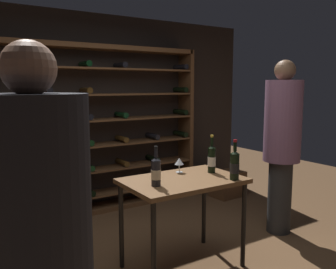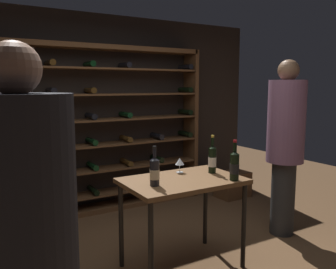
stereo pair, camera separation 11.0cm
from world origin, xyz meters
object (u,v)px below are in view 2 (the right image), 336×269
(person_guest_blue_shirt, at_px, (24,247))
(wine_crate, at_px, (233,184))
(person_guest_plum_blouse, at_px, (285,139))
(tasting_table, at_px, (182,189))
(wine_glass_stemmed_right, at_px, (180,162))
(wine_bottle_green_slim, at_px, (212,159))
(wine_bottle_amber_reserve, at_px, (155,171))
(wine_bottle_black_capsule, at_px, (234,166))
(wine_rack, at_px, (91,131))

(person_guest_blue_shirt, distance_m, wine_crate, 4.21)
(person_guest_plum_blouse, bearing_deg, tasting_table, -17.59)
(wine_glass_stemmed_right, bearing_deg, wine_bottle_green_slim, -31.93)
(tasting_table, xyz_separation_m, person_guest_blue_shirt, (-1.50, -1.12, 0.27))
(person_guest_blue_shirt, relative_size, wine_bottle_amber_reserve, 5.47)
(wine_bottle_amber_reserve, height_order, wine_glass_stemmed_right, wine_bottle_amber_reserve)
(tasting_table, bearing_deg, person_guest_blue_shirt, -143.18)
(person_guest_blue_shirt, height_order, wine_crate, person_guest_blue_shirt)
(wine_bottle_green_slim, height_order, wine_bottle_amber_reserve, wine_bottle_green_slim)
(person_guest_blue_shirt, relative_size, wine_bottle_black_capsule, 5.10)
(wine_bottle_black_capsule, bearing_deg, wine_rack, 105.81)
(person_guest_blue_shirt, distance_m, person_guest_plum_blouse, 3.12)
(wine_rack, xyz_separation_m, wine_bottle_amber_reserve, (-0.09, -1.91, -0.12))
(wine_bottle_black_capsule, bearing_deg, person_guest_blue_shirt, -155.51)
(wine_rack, xyz_separation_m, wine_crate, (2.03, -0.46, -0.89))
(wine_rack, relative_size, wine_crate, 6.62)
(person_guest_plum_blouse, xyz_separation_m, wine_glass_stemmed_right, (-1.29, 0.15, -0.14))
(person_guest_blue_shirt, bearing_deg, wine_bottle_green_slim, 143.59)
(wine_bottle_green_slim, relative_size, wine_bottle_black_capsule, 1.01)
(wine_rack, distance_m, person_guest_plum_blouse, 2.41)
(wine_crate, xyz_separation_m, wine_bottle_green_slim, (-1.43, -1.33, 0.78))
(tasting_table, distance_m, wine_bottle_black_capsule, 0.51)
(person_guest_blue_shirt, distance_m, wine_bottle_black_capsule, 2.05)
(wine_rack, distance_m, person_guest_blue_shirt, 3.22)
(wine_rack, height_order, wine_bottle_black_capsule, wine_rack)
(wine_crate, bearing_deg, person_guest_plum_blouse, -107.21)
(wine_bottle_green_slim, xyz_separation_m, wine_glass_stemmed_right, (-0.26, 0.16, -0.03))
(wine_bottle_green_slim, height_order, wine_glass_stemmed_right, wine_bottle_green_slim)
(person_guest_plum_blouse, height_order, wine_crate, person_guest_plum_blouse)
(person_guest_blue_shirt, relative_size, person_guest_plum_blouse, 0.94)
(wine_rack, height_order, wine_crate, wine_rack)
(person_guest_plum_blouse, relative_size, wine_bottle_amber_reserve, 5.79)
(wine_rack, bearing_deg, tasting_table, -82.87)
(wine_bottle_green_slim, bearing_deg, tasting_table, -172.98)
(wine_bottle_amber_reserve, relative_size, wine_glass_stemmed_right, 2.36)
(wine_bottle_amber_reserve, xyz_separation_m, wine_glass_stemmed_right, (0.42, 0.28, -0.02))
(wine_crate, bearing_deg, tasting_table, -142.48)
(tasting_table, distance_m, wine_bottle_green_slim, 0.43)
(tasting_table, bearing_deg, wine_crate, 37.52)
(wine_rack, xyz_separation_m, person_guest_blue_shirt, (-1.27, -2.96, -0.07))
(tasting_table, relative_size, person_guest_blue_shirt, 0.58)
(wine_rack, height_order, wine_glass_stemmed_right, wine_rack)
(wine_crate, relative_size, wine_bottle_black_capsule, 1.33)
(wine_rack, bearing_deg, wine_glass_stemmed_right, -78.47)
(person_guest_plum_blouse, bearing_deg, person_guest_blue_shirt, 2.11)
(person_guest_plum_blouse, relative_size, wine_bottle_black_capsule, 5.40)
(tasting_table, bearing_deg, wine_glass_stemmed_right, 63.91)
(wine_bottle_amber_reserve, distance_m, wine_glass_stemmed_right, 0.50)
(wine_bottle_green_slim, distance_m, wine_glass_stemmed_right, 0.31)
(person_guest_plum_blouse, height_order, wine_bottle_amber_reserve, person_guest_plum_blouse)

